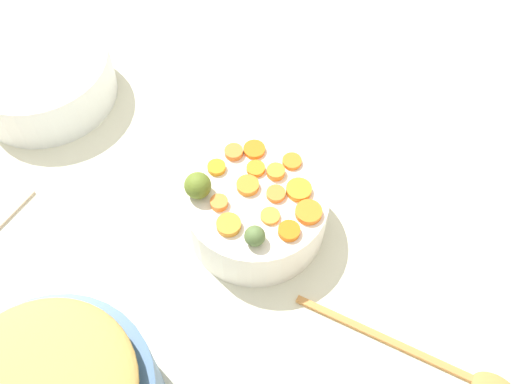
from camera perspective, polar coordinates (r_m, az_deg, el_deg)
The scene contains 20 objects.
tabletop at distance 0.94m, azimuth -1.77°, elevation -4.45°, with size 2.40×2.40×0.02m, color beige.
serving_bowl_carrots at distance 0.91m, azimuth -0.00°, elevation -1.86°, with size 0.22×0.22×0.09m, color white.
carrot_slice_0 at distance 0.90m, azimuth 3.54°, elevation 3.01°, with size 0.03×0.03×0.01m, color orange.
carrot_slice_1 at distance 0.87m, azimuth 4.21°, elevation 0.22°, with size 0.04×0.04×0.01m, color orange.
carrot_slice_2 at distance 0.89m, azimuth -3.88°, elevation 2.41°, with size 0.03×0.03×0.01m, color orange.
carrot_slice_3 at distance 0.85m, azimuth 1.40°, elevation -2.37°, with size 0.03×0.03×0.01m, color orange.
carrot_slice_4 at distance 0.83m, azimuth 3.25°, elevation -3.82°, with size 0.03×0.03×0.01m, color orange.
carrot_slice_5 at distance 0.91m, azimuth -2.19°, elevation 3.92°, with size 0.03×0.03×0.01m, color orange.
carrot_slice_6 at distance 0.87m, azimuth 1.96°, elevation -0.18°, with size 0.03×0.03×0.01m, color orange.
carrot_slice_7 at distance 0.85m, azimuth 5.17°, elevation -1.98°, with size 0.04×0.04×0.01m, color orange.
carrot_slice_8 at distance 0.89m, azimuth -0.02°, elevation 2.30°, with size 0.03×0.03×0.01m, color orange.
carrot_slice_9 at distance 0.89m, azimuth 1.95°, elevation 1.98°, with size 0.03×0.03×0.01m, color orange.
carrot_slice_10 at distance 0.84m, azimuth -2.69°, elevation -3.22°, with size 0.04×0.04×0.01m, color orange.
carrot_slice_11 at distance 0.87m, azimuth -0.81°, elevation 0.65°, with size 0.03×0.03×0.01m, color orange.
carrot_slice_12 at distance 0.86m, azimuth -3.61°, elevation -0.85°, with size 0.03×0.03×0.01m, color orange.
carrot_slice_13 at distance 0.91m, azimuth -0.16°, elevation 4.18°, with size 0.03×0.03×0.01m, color orange.
brussels_sprout_0 at distance 0.82m, azimuth -0.12°, elevation -4.33°, with size 0.03×0.03×0.03m, color #516B39.
brussels_sprout_1 at distance 0.86m, azimuth -5.72°, elevation 0.63°, with size 0.04×0.04×0.04m, color #5C7325.
wooden_spoon at distance 0.89m, azimuth 18.21°, elevation -15.98°, with size 0.31×0.15×0.01m.
casserole_dish at distance 1.15m, azimuth -20.28°, elevation 10.47°, with size 0.26×0.26×0.09m, color white.
Camera 1 is at (0.06, -0.45, 0.84)m, focal length 40.89 mm.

